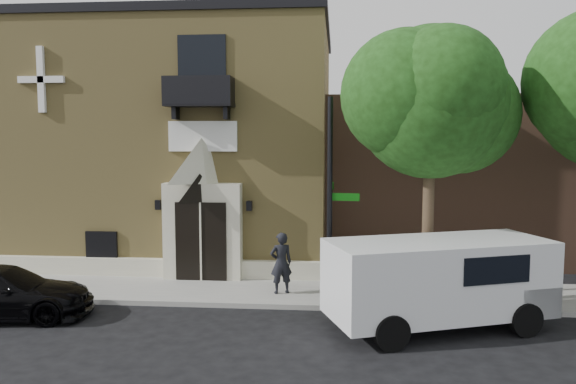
% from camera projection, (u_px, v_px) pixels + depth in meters
% --- Properties ---
extents(ground, '(120.00, 120.00, 0.00)m').
position_uv_depth(ground, '(215.00, 308.00, 16.05)').
color(ground, black).
rests_on(ground, ground).
extents(sidewalk, '(42.00, 3.00, 0.15)m').
position_uv_depth(sidewalk, '(257.00, 292.00, 17.45)').
color(sidewalk, gray).
rests_on(sidewalk, ground).
extents(church, '(12.20, 11.01, 9.30)m').
position_uv_depth(church, '(185.00, 143.00, 23.74)').
color(church, tan).
rests_on(church, ground).
extents(neighbour_building, '(18.00, 8.00, 6.40)m').
position_uv_depth(neighbour_building, '(541.00, 177.00, 23.62)').
color(neighbour_building, brown).
rests_on(neighbour_building, ground).
extents(street_tree_left, '(4.97, 4.38, 7.77)m').
position_uv_depth(street_tree_left, '(432.00, 101.00, 15.30)').
color(street_tree_left, '#38281C').
rests_on(street_tree_left, sidewalk).
extents(black_sedan, '(5.02, 2.59, 1.39)m').
position_uv_depth(black_sedan, '(1.00, 293.00, 15.12)').
color(black_sedan, black).
rests_on(black_sedan, ground).
extents(cargo_van, '(6.00, 4.00, 2.29)m').
position_uv_depth(cargo_van, '(446.00, 279.00, 14.25)').
color(cargo_van, white).
rests_on(cargo_van, ground).
extents(street_sign, '(0.93, 0.96, 5.86)m').
position_uv_depth(street_sign, '(330.00, 199.00, 16.05)').
color(street_sign, black).
rests_on(street_sign, sidewalk).
extents(fire_hydrant, '(0.45, 0.36, 0.80)m').
position_uv_depth(fire_hydrant, '(393.00, 291.00, 15.84)').
color(fire_hydrant, '#B22903').
rests_on(fire_hydrant, sidewalk).
extents(dumpster, '(1.92, 1.47, 1.11)m').
position_uv_depth(dumpster, '(404.00, 282.00, 16.11)').
color(dumpster, '#0F3919').
rests_on(dumpster, sidewalk).
extents(planter, '(0.70, 0.63, 0.70)m').
position_uv_depth(planter, '(195.00, 268.00, 18.80)').
color(planter, '#355A29').
rests_on(planter, sidewalk).
extents(pedestrian_near, '(0.80, 0.66, 1.87)m').
position_uv_depth(pedestrian_near, '(281.00, 263.00, 16.95)').
color(pedestrian_near, black).
rests_on(pedestrian_near, sidewalk).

